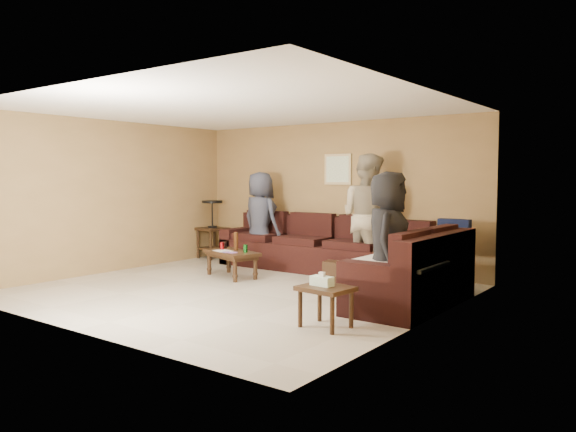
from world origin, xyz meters
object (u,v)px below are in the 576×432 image
object	(u,v)px
sectional_sofa	(344,260)
waste_bin	(334,272)
end_table_left	(212,228)
person_middle	(368,216)
person_left	(261,219)
person_right	(388,241)
coffee_table	(232,255)
side_table_right	(325,291)

from	to	relation	value
sectional_sofa	waste_bin	world-z (taller)	sectional_sofa
end_table_left	person_middle	bearing A→B (deg)	-1.13
person_left	person_right	size ratio (longest dim) A/B	1.01
end_table_left	sectional_sofa	bearing A→B (deg)	-9.50
sectional_sofa	waste_bin	bearing A→B (deg)	-118.65
coffee_table	side_table_right	size ratio (longest dim) A/B	1.88
coffee_table	side_table_right	bearing A→B (deg)	-30.16
person_left	person_middle	bearing A→B (deg)	-168.40
waste_bin	end_table_left	bearing A→B (deg)	167.41
sectional_sofa	end_table_left	size ratio (longest dim) A/B	4.15
end_table_left	person_left	size ratio (longest dim) A/B	0.67
coffee_table	person_right	size ratio (longest dim) A/B	0.67
coffee_table	person_middle	xyz separation A→B (m)	(1.73, 1.24, 0.61)
person_left	person_right	distance (m)	3.73
coffee_table	side_table_right	xyz separation A→B (m)	(2.78, -1.61, 0.03)
side_table_right	person_right	distance (m)	1.19
sectional_sofa	end_table_left	xyz separation A→B (m)	(-3.28, 0.55, 0.26)
coffee_table	person_left	bearing A→B (deg)	107.74
sectional_sofa	person_left	size ratio (longest dim) A/B	2.80
sectional_sofa	person_middle	distance (m)	0.81
person_left	end_table_left	bearing A→B (deg)	4.19
side_table_right	person_right	size ratio (longest dim) A/B	0.35
person_middle	person_left	bearing A→B (deg)	10.37
side_table_right	person_middle	world-z (taller)	person_middle
person_middle	person_right	bearing A→B (deg)	133.40
waste_bin	person_left	bearing A→B (deg)	162.83
coffee_table	person_left	distance (m)	1.32
person_middle	person_right	world-z (taller)	person_middle
waste_bin	person_middle	size ratio (longest dim) A/B	0.16
end_table_left	person_middle	world-z (taller)	person_middle
waste_bin	person_left	xyz separation A→B (m)	(-1.89, 0.58, 0.67)
coffee_table	person_right	world-z (taller)	person_right
side_table_right	person_right	bearing A→B (deg)	81.18
coffee_table	person_left	size ratio (longest dim) A/B	0.66
coffee_table	person_middle	size ratio (longest dim) A/B	0.57
sectional_sofa	person_right	distance (m)	1.92
side_table_right	person_middle	bearing A→B (deg)	110.24
person_middle	sectional_sofa	bearing A→B (deg)	83.83
side_table_right	person_right	xyz separation A→B (m)	(0.17, 1.09, 0.44)
waste_bin	person_left	size ratio (longest dim) A/B	0.19
person_left	person_middle	xyz separation A→B (m)	(2.10, 0.06, 0.13)
person_right	coffee_table	bearing A→B (deg)	60.65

